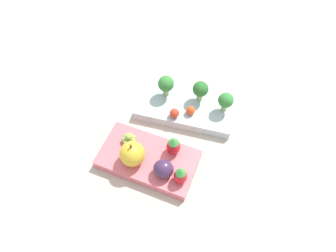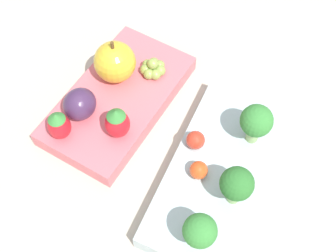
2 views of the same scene
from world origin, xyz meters
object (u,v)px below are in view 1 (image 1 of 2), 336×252
at_px(cherry_tomato_0, 173,113).
at_px(broccoli_floret_2, 166,84).
at_px(apple, 132,154).
at_px(plum, 164,169).
at_px(grape_cluster, 129,139).
at_px(strawberry_0, 180,176).
at_px(bento_box_fruit, 148,159).
at_px(strawberry_1, 173,146).
at_px(broccoli_floret_0, 200,90).
at_px(cherry_tomato_1, 191,110).
at_px(broccoli_floret_1, 226,101).
at_px(bento_box_savoury, 186,107).

bearing_deg(cherry_tomato_0, broccoli_floret_2, 126.29).
bearing_deg(apple, plum, -2.83).
relative_size(plum, grape_cluster, 1.26).
height_order(cherry_tomato_0, strawberry_0, strawberry_0).
height_order(bento_box_fruit, grape_cluster, grape_cluster).
bearing_deg(strawberry_1, broccoli_floret_2, 117.83).
relative_size(broccoli_floret_2, apple, 0.93).
bearing_deg(grape_cluster, strawberry_0, -17.78).
relative_size(broccoli_floret_0, plum, 1.34).
xyz_separation_m(cherry_tomato_0, grape_cluster, (-0.06, -0.10, -0.00)).
relative_size(cherry_tomato_1, strawberry_0, 0.49).
relative_size(bento_box_fruit, cherry_tomato_1, 9.92).
bearing_deg(broccoli_floret_1, strawberry_0, -98.94).
height_order(apple, plum, apple).
bearing_deg(apple, strawberry_1, 35.99).
bearing_deg(apple, cherry_tomato_1, 66.26).
height_order(bento_box_fruit, broccoli_floret_0, broccoli_floret_0).
xyz_separation_m(apple, plum, (0.07, -0.00, -0.01)).
bearing_deg(bento_box_fruit, cherry_tomato_0, 85.05).
bearing_deg(bento_box_savoury, plum, -84.13).
bearing_deg(strawberry_0, plum, 176.59).
relative_size(bento_box_savoury, bento_box_fruit, 1.17).
distance_m(broccoli_floret_0, apple, 0.22).
distance_m(bento_box_savoury, strawberry_0, 0.20).
xyz_separation_m(bento_box_savoury, broccoli_floret_0, (0.03, 0.02, 0.05)).
distance_m(apple, plum, 0.07).
relative_size(broccoli_floret_2, cherry_tomato_0, 2.63).
xyz_separation_m(cherry_tomato_0, plum, (0.03, -0.14, 0.01)).
relative_size(bento_box_savoury, grape_cluster, 7.26).
relative_size(bento_box_savoury, apple, 3.88).
height_order(bento_box_savoury, cherry_tomato_1, cherry_tomato_1).
bearing_deg(strawberry_1, cherry_tomato_1, 89.96).
height_order(bento_box_fruit, cherry_tomato_0, cherry_tomato_0).
relative_size(bento_box_fruit, grape_cluster, 6.22).
xyz_separation_m(bento_box_savoury, broccoli_floret_1, (0.09, 0.02, 0.05)).
relative_size(broccoli_floret_0, strawberry_0, 1.33).
distance_m(broccoli_floret_0, broccoli_floret_1, 0.06).
relative_size(bento_box_fruit, apple, 3.33).
relative_size(cherry_tomato_0, grape_cluster, 0.66).
xyz_separation_m(broccoli_floret_0, cherry_tomato_1, (-0.01, -0.05, -0.03)).
bearing_deg(broccoli_floret_1, bento_box_fruit, -122.51).
bearing_deg(cherry_tomato_1, broccoli_floret_0, 82.73).
bearing_deg(bento_box_fruit, apple, -143.68).
bearing_deg(plum, broccoli_floret_0, 88.37).
xyz_separation_m(broccoli_floret_0, grape_cluster, (-0.10, -0.17, -0.03)).
relative_size(apple, strawberry_1, 1.36).
distance_m(bento_box_savoury, bento_box_fruit, 0.17).
height_order(cherry_tomato_1, strawberry_1, strawberry_1).
height_order(strawberry_1, grape_cluster, strawberry_1).
bearing_deg(cherry_tomato_1, apple, -113.74).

